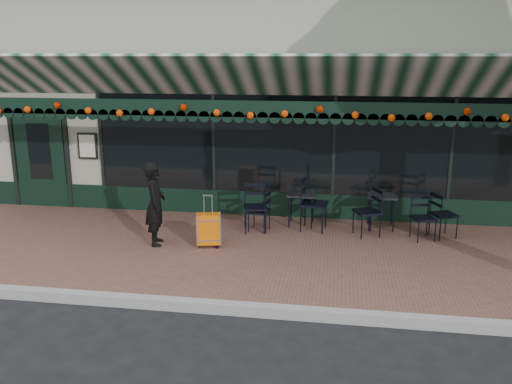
% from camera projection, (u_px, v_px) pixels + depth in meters
% --- Properties ---
extents(ground, '(80.00, 80.00, 0.00)m').
position_uv_depth(ground, '(221.00, 310.00, 7.34)').
color(ground, black).
rests_on(ground, ground).
extents(sidewalk, '(18.00, 4.00, 0.15)m').
position_uv_depth(sidewalk, '(246.00, 253.00, 9.23)').
color(sidewalk, brown).
rests_on(sidewalk, ground).
extents(curb, '(18.00, 0.16, 0.15)m').
position_uv_depth(curb, '(219.00, 307.00, 7.24)').
color(curb, '#9E9E99').
rests_on(curb, ground).
extents(restaurant_building, '(12.00, 9.60, 4.50)m').
position_uv_depth(restaurant_building, '(284.00, 96.00, 14.27)').
color(restaurant_building, '#A5A28F').
rests_on(restaurant_building, ground).
extents(woman, '(0.47, 0.60, 1.45)m').
position_uv_depth(woman, '(155.00, 204.00, 9.26)').
color(woman, black).
rests_on(woman, sidewalk).
extents(suitcase, '(0.44, 0.31, 0.91)m').
position_uv_depth(suitcase, '(209.00, 230.00, 9.24)').
color(suitcase, orange).
rests_on(suitcase, sidewalk).
extents(cafe_table_a, '(0.53, 0.53, 0.65)m').
position_uv_depth(cafe_table_a, '(382.00, 198.00, 10.16)').
color(cafe_table_a, black).
rests_on(cafe_table_a, sidewalk).
extents(cafe_table_b, '(0.51, 0.51, 0.63)m').
position_uv_depth(cafe_table_b, '(302.00, 196.00, 10.35)').
color(cafe_table_b, black).
rests_on(cafe_table_b, sidewalk).
extents(chair_a_left, '(0.58, 0.58, 0.88)m').
position_uv_depth(chair_a_left, '(367.00, 212.00, 9.77)').
color(chair_a_left, black).
rests_on(chair_a_left, sidewalk).
extents(chair_a_right, '(0.55, 0.55, 0.83)m').
position_uv_depth(chair_a_right, '(444.00, 215.00, 9.69)').
color(chair_a_right, black).
rests_on(chair_a_right, sidewalk).
extents(chair_a_front, '(0.49, 0.49, 0.77)m').
position_uv_depth(chair_a_front, '(423.00, 219.00, 9.56)').
color(chair_a_front, black).
rests_on(chair_a_front, sidewalk).
extents(chair_b_left, '(0.43, 0.43, 0.75)m').
position_uv_depth(chair_b_left, '(259.00, 211.00, 10.06)').
color(chair_b_left, black).
rests_on(chair_b_left, sidewalk).
extents(chair_b_right, '(0.55, 0.55, 0.99)m').
position_uv_depth(chair_b_right, '(314.00, 204.00, 10.07)').
color(chair_b_right, black).
rests_on(chair_b_right, sidewalk).
extents(chair_b_front, '(0.53, 0.53, 0.89)m').
position_uv_depth(chair_b_front, '(255.00, 208.00, 10.02)').
color(chair_b_front, black).
rests_on(chair_b_front, sidewalk).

